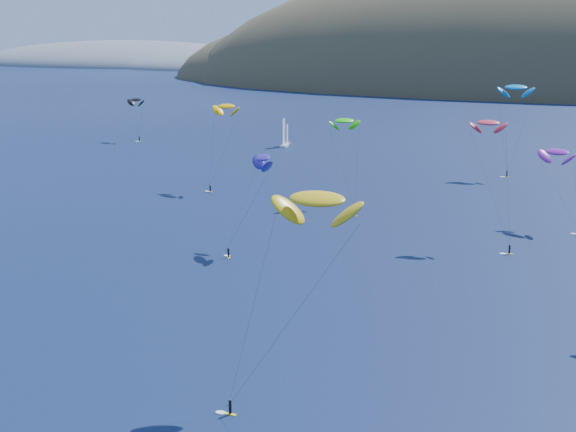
# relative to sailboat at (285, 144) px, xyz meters

# --- Properties ---
(headland) EXTENTS (460.00, 250.00, 60.00)m
(headland) POSITION_rel_sailboat_xyz_m (-379.62, 537.38, -4.29)
(headland) COLOR slate
(headland) RESTS_ON ground
(sailboat) EXTENTS (9.10, 7.80, 11.05)m
(sailboat) POSITION_rel_sailboat_xyz_m (0.00, 0.00, 0.00)
(sailboat) COLOR silver
(sailboat) RESTS_ON ground
(kitesurfer_1) EXTENTS (8.75, 9.57, 23.00)m
(kitesurfer_1) POSITION_rel_sailboat_xyz_m (13.61, -73.51, 19.77)
(kitesurfer_1) COLOR yellow
(kitesurfer_1) RESTS_ON ground
(kitesurfer_2) EXTENTS (11.83, 11.69, 24.66)m
(kitesurfer_2) POSITION_rel_sailboat_xyz_m (73.80, -175.45, 21.02)
(kitesurfer_2) COLOR yellow
(kitesurfer_2) RESTS_ON ground
(kitesurfer_3) EXTENTS (10.84, 15.78, 21.17)m
(kitesurfer_3) POSITION_rel_sailboat_xyz_m (46.62, -80.15, 18.22)
(kitesurfer_3) COLOR yellow
(kitesurfer_3) RESTS_ON ground
(kitesurfer_4) EXTENTS (9.88, 6.67, 26.75)m
(kitesurfer_4) POSITION_rel_sailboat_xyz_m (78.66, -28.37, 23.19)
(kitesurfer_4) COLOR yellow
(kitesurfer_4) RESTS_ON ground
(kitesurfer_6) EXTENTS (10.77, 10.26, 17.67)m
(kitesurfer_6) POSITION_rel_sailboat_xyz_m (93.27, -85.23, 14.43)
(kitesurfer_6) COLOR yellow
(kitesurfer_6) RESTS_ON ground
(kitesurfer_9) EXTENTS (10.16, 9.94, 24.50)m
(kitesurfer_9) POSITION_rel_sailboat_xyz_m (81.74, -103.01, 21.67)
(kitesurfer_9) COLOR yellow
(kitesurfer_9) RESTS_ON ground
(kitesurfer_10) EXTENTS (7.87, 13.88, 18.98)m
(kitesurfer_10) POSITION_rel_sailboat_xyz_m (44.36, -122.00, 15.81)
(kitesurfer_10) COLOR yellow
(kitesurfer_10) RESTS_ON ground
(kitesurfer_12) EXTENTS (8.30, 5.38, 16.89)m
(kitesurfer_12) POSITION_rel_sailboat_xyz_m (-55.23, -5.80, 13.77)
(kitesurfer_12) COLOR yellow
(kitesurfer_12) RESTS_ON ground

